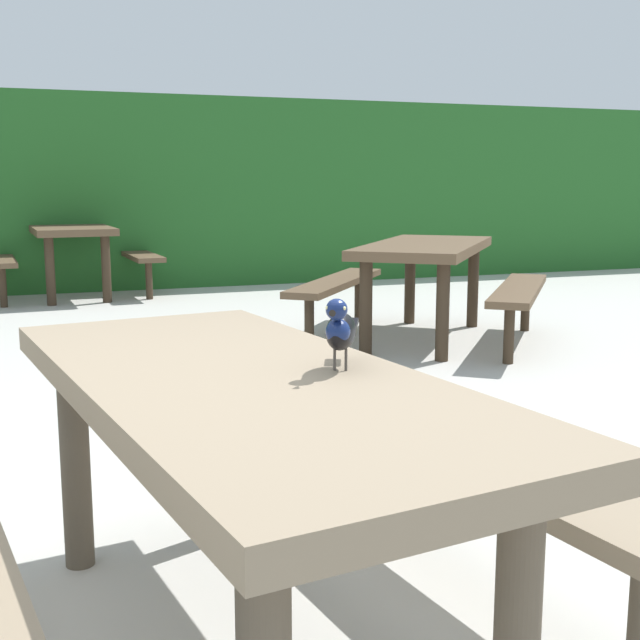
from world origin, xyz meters
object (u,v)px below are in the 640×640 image
Objects in this scene: bird_grackle at (340,329)px; picnic_table_mid_left at (425,267)px; picnic_table_foreground at (243,444)px; picnic_table_far_centre at (69,243)px.

picnic_table_mid_left is (2.13, 3.72, -0.29)m from bird_grackle.
picnic_table_mid_left is (2.36, 3.65, 0.00)m from picnic_table_foreground.
bird_grackle is at bearing -119.81° from picnic_table_mid_left.
picnic_table_foreground and picnic_table_far_centre have the same top height.
picnic_table_far_centre is at bearing 90.21° from picnic_table_foreground.
picnic_table_far_centre is at bearing 92.00° from bird_grackle.
picnic_table_mid_left is 1.30× the size of picnic_table_far_centre.
bird_grackle is (0.23, -0.07, 0.29)m from picnic_table_foreground.
picnic_table_far_centre is at bearing 124.08° from picnic_table_mid_left.
picnic_table_far_centre is (-2.38, 3.52, 0.00)m from picnic_table_mid_left.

